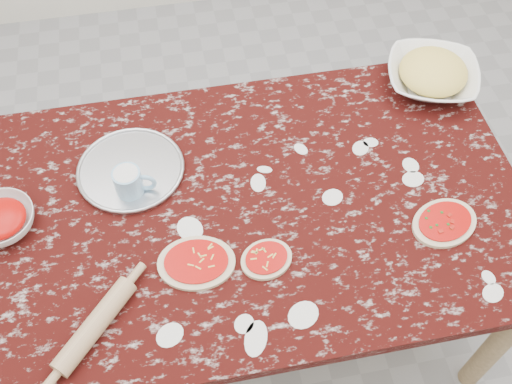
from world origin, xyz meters
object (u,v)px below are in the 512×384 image
object	(u,v)px
cheese_bowl	(432,77)
rolling_pin	(95,325)
pizza_tray	(131,170)
sauce_bowl	(2,221)
flour_mug	(130,183)
worktable	(256,217)

from	to	relation	value
cheese_bowl	rolling_pin	size ratio (longest dim) A/B	1.11
pizza_tray	sauce_bowl	distance (m)	0.39
pizza_tray	flour_mug	bearing A→B (deg)	-90.83
pizza_tray	worktable	bearing A→B (deg)	-27.37
worktable	rolling_pin	world-z (taller)	rolling_pin
flour_mug	pizza_tray	bearing A→B (deg)	89.17
worktable	cheese_bowl	xyz separation A→B (m)	(0.68, 0.37, 0.12)
sauce_bowl	rolling_pin	bearing A→B (deg)	-55.73
worktable	cheese_bowl	distance (m)	0.78
sauce_bowl	rolling_pin	size ratio (longest dim) A/B	0.70
sauce_bowl	cheese_bowl	bearing A→B (deg)	12.79
worktable	flour_mug	world-z (taller)	flour_mug
worktable	rolling_pin	size ratio (longest dim) A/B	5.84
sauce_bowl	flour_mug	world-z (taller)	flour_mug
pizza_tray	flour_mug	xyz separation A→B (m)	(-0.00, -0.08, 0.04)
sauce_bowl	flour_mug	distance (m)	0.37
pizza_tray	sauce_bowl	size ratio (longest dim) A/B	1.67
sauce_bowl	worktable	bearing A→B (deg)	-4.03
sauce_bowl	cheese_bowl	size ratio (longest dim) A/B	0.63
worktable	pizza_tray	size ratio (longest dim) A/B	5.00
pizza_tray	flour_mug	world-z (taller)	flour_mug
sauce_bowl	flour_mug	size ratio (longest dim) A/B	1.55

